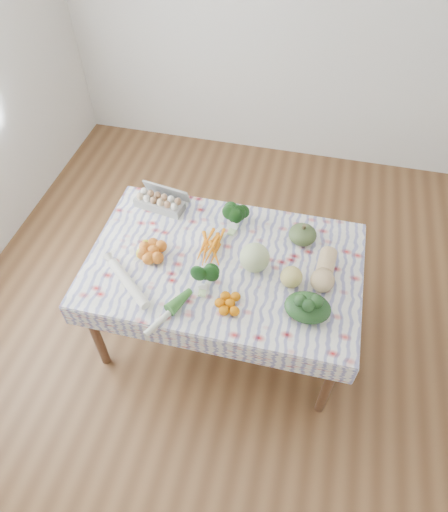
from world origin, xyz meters
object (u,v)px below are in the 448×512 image
at_px(kabocha_squash, 303,234).
at_px(grapefruit, 291,277).
at_px(butternut_squash, 325,269).
at_px(dining_table, 224,271).
at_px(cabbage, 255,258).
at_px(egg_carton, 159,203).

height_order(kabocha_squash, grapefruit, grapefruit).
bearing_deg(butternut_squash, dining_table, -172.75).
bearing_deg(dining_table, grapefruit, -9.61).
relative_size(dining_table, grapefruit, 12.43).
distance_m(dining_table, cabbage, 0.25).
bearing_deg(grapefruit, cabbage, 162.28).
relative_size(egg_carton, kabocha_squash, 1.91).
xyz_separation_m(dining_table, kabocha_squash, (0.44, 0.29, 0.14)).
relative_size(dining_table, egg_carton, 4.79).
distance_m(egg_carton, grapefruit, 1.05).
distance_m(cabbage, grapefruit, 0.24).
height_order(cabbage, grapefruit, cabbage).
bearing_deg(cabbage, grapefruit, -17.72).
bearing_deg(egg_carton, cabbage, -17.42).
bearing_deg(grapefruit, kabocha_squash, 86.52).
distance_m(dining_table, grapefruit, 0.45).
relative_size(butternut_squash, grapefruit, 2.32).
bearing_deg(kabocha_squash, butternut_squash, -58.06).
height_order(cabbage, butternut_squash, cabbage).
xyz_separation_m(butternut_squash, grapefruit, (-0.18, -0.10, -0.00)).
distance_m(butternut_squash, grapefruit, 0.21).
xyz_separation_m(dining_table, egg_carton, (-0.53, 0.37, 0.13)).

